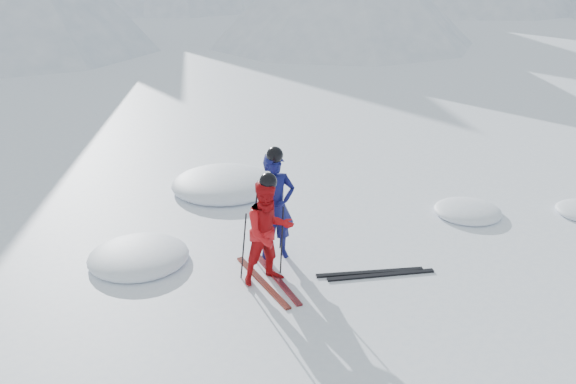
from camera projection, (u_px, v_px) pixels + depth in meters
ground at (397, 241)px, 10.52m from camera, size 160.00×160.00×0.00m
skier_blue at (275, 207)px, 9.66m from camera, size 0.71×0.53×1.77m
skier_red at (269, 232)px, 8.96m from camera, size 0.82×0.66×1.63m
pole_blue_left at (254, 224)px, 9.76m from camera, size 0.12×0.08×1.18m
pole_blue_right at (282, 215)px, 10.09m from camera, size 0.12×0.07×1.18m
pole_red_left at (244, 246)px, 9.13m from camera, size 0.11×0.09×1.09m
pole_red_right at (282, 240)px, 9.31m from camera, size 0.11×0.08×1.09m
ski_worn_left at (262, 282)px, 9.20m from camera, size 0.12×1.70×0.03m
ski_worn_right at (276, 278)px, 9.31m from camera, size 0.23×1.70×0.03m
ski_loose_a at (370, 272)px, 9.46m from camera, size 1.62×0.70×0.03m
ski_loose_b at (381, 275)px, 9.39m from camera, size 1.64×0.64×0.03m
snow_lumps at (260, 207)px, 11.88m from camera, size 9.33×6.19×0.49m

